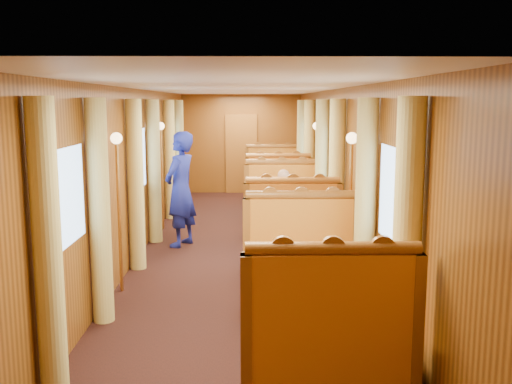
{
  "coord_description": "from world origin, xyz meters",
  "views": [
    {
      "loc": [
        0.15,
        -8.53,
        2.3
      ],
      "look_at": [
        0.27,
        -0.6,
        1.05
      ],
      "focal_mm": 40.0,
      "sensor_mm": 36.0,
      "label": 1
    }
  ],
  "objects_px": {
    "table_far": "(275,193)",
    "rose_vase_far": "(275,168)",
    "teapot_right": "(310,270)",
    "fruit_plate": "(346,276)",
    "banquette_near_aft": "(302,275)",
    "table_mid": "(286,229)",
    "rose_vase_mid": "(289,194)",
    "banquette_near_fwd": "(327,356)",
    "banquette_far_aft": "(273,184)",
    "banquette_mid_aft": "(282,213)",
    "banquette_mid_fwd": "(292,242)",
    "passenger": "(284,198)",
    "steward": "(180,189)",
    "tea_tray": "(304,274)",
    "teapot_back": "(305,265)",
    "banquette_far_fwd": "(278,199)",
    "table_near": "(312,312)",
    "teapot_left": "(296,269)"
  },
  "relations": [
    {
      "from": "fruit_plate",
      "to": "banquette_far_aft",
      "type": "bearing_deg",
      "value": 91.99
    },
    {
      "from": "banquette_far_fwd",
      "to": "passenger",
      "type": "xyz_separation_m",
      "value": [
        -0.0,
        -1.75,
        0.32
      ]
    },
    {
      "from": "banquette_mid_fwd",
      "to": "passenger",
      "type": "bearing_deg",
      "value": 90.0
    },
    {
      "from": "banquette_mid_aft",
      "to": "banquette_far_aft",
      "type": "height_order",
      "value": "same"
    },
    {
      "from": "teapot_right",
      "to": "steward",
      "type": "height_order",
      "value": "steward"
    },
    {
      "from": "banquette_mid_aft",
      "to": "table_far",
      "type": "height_order",
      "value": "banquette_mid_aft"
    },
    {
      "from": "banquette_near_fwd",
      "to": "tea_tray",
      "type": "distance_m",
      "value": 1.04
    },
    {
      "from": "teapot_back",
      "to": "steward",
      "type": "xyz_separation_m",
      "value": [
        -1.6,
        3.94,
        0.11
      ]
    },
    {
      "from": "table_mid",
      "to": "banquette_mid_fwd",
      "type": "bearing_deg",
      "value": -90.0
    },
    {
      "from": "banquette_near_fwd",
      "to": "teapot_left",
      "type": "bearing_deg",
      "value": 100.31
    },
    {
      "from": "banquette_mid_aft",
      "to": "table_far",
      "type": "distance_m",
      "value": 2.49
    },
    {
      "from": "banquette_mid_aft",
      "to": "rose_vase_mid",
      "type": "xyz_separation_m",
      "value": [
        0.03,
        -1.04,
        0.5
      ]
    },
    {
      "from": "banquette_near_aft",
      "to": "rose_vase_mid",
      "type": "relative_size",
      "value": 3.72
    },
    {
      "from": "banquette_near_fwd",
      "to": "banquette_far_aft",
      "type": "distance_m",
      "value": 9.03
    },
    {
      "from": "banquette_near_aft",
      "to": "tea_tray",
      "type": "relative_size",
      "value": 3.94
    },
    {
      "from": "banquette_mid_fwd",
      "to": "rose_vase_far",
      "type": "height_order",
      "value": "banquette_mid_fwd"
    },
    {
      "from": "banquette_mid_fwd",
      "to": "teapot_right",
      "type": "distance_m",
      "value": 2.65
    },
    {
      "from": "banquette_mid_fwd",
      "to": "table_far",
      "type": "height_order",
      "value": "banquette_mid_fwd"
    },
    {
      "from": "table_near",
      "to": "banquette_far_aft",
      "type": "height_order",
      "value": "banquette_far_aft"
    },
    {
      "from": "fruit_plate",
      "to": "banquette_mid_fwd",
      "type": "bearing_deg",
      "value": 96.16
    },
    {
      "from": "tea_tray",
      "to": "fruit_plate",
      "type": "bearing_deg",
      "value": -15.0
    },
    {
      "from": "table_mid",
      "to": "tea_tray",
      "type": "bearing_deg",
      "value": -91.44
    },
    {
      "from": "teapot_right",
      "to": "rose_vase_far",
      "type": "xyz_separation_m",
      "value": [
        0.03,
        7.11,
        0.11
      ]
    },
    {
      "from": "banquette_near_aft",
      "to": "table_mid",
      "type": "height_order",
      "value": "banquette_near_aft"
    },
    {
      "from": "banquette_near_fwd",
      "to": "fruit_plate",
      "type": "xyz_separation_m",
      "value": [
        0.28,
        0.88,
        0.35
      ]
    },
    {
      "from": "banquette_far_aft",
      "to": "teapot_right",
      "type": "relative_size",
      "value": 7.9
    },
    {
      "from": "banquette_mid_aft",
      "to": "rose_vase_mid",
      "type": "bearing_deg",
      "value": -88.22
    },
    {
      "from": "table_far",
      "to": "passenger",
      "type": "xyz_separation_m",
      "value": [
        -0.0,
        -2.76,
        0.37
      ]
    },
    {
      "from": "tea_tray",
      "to": "teapot_left",
      "type": "distance_m",
      "value": 0.13
    },
    {
      "from": "table_far",
      "to": "rose_vase_far",
      "type": "height_order",
      "value": "rose_vase_far"
    },
    {
      "from": "banquette_far_aft",
      "to": "table_mid",
      "type": "bearing_deg",
      "value": -90.0
    },
    {
      "from": "banquette_mid_fwd",
      "to": "tea_tray",
      "type": "distance_m",
      "value": 2.55
    },
    {
      "from": "banquette_far_fwd",
      "to": "table_near",
      "type": "bearing_deg",
      "value": -90.0
    },
    {
      "from": "teapot_left",
      "to": "fruit_plate",
      "type": "xyz_separation_m",
      "value": [
        0.45,
        -0.02,
        -0.06
      ]
    },
    {
      "from": "rose_vase_mid",
      "to": "table_far",
      "type": "bearing_deg",
      "value": 90.52
    },
    {
      "from": "table_near",
      "to": "table_mid",
      "type": "relative_size",
      "value": 1.0
    },
    {
      "from": "rose_vase_mid",
      "to": "rose_vase_far",
      "type": "height_order",
      "value": "same"
    },
    {
      "from": "banquette_near_aft",
      "to": "passenger",
      "type": "relative_size",
      "value": 1.76
    },
    {
      "from": "teapot_right",
      "to": "rose_vase_mid",
      "type": "bearing_deg",
      "value": 64.6
    },
    {
      "from": "teapot_back",
      "to": "passenger",
      "type": "distance_m",
      "value": 4.18
    },
    {
      "from": "tea_tray",
      "to": "rose_vase_far",
      "type": "distance_m",
      "value": 7.01
    },
    {
      "from": "banquette_near_fwd",
      "to": "teapot_right",
      "type": "distance_m",
      "value": 0.97
    },
    {
      "from": "teapot_back",
      "to": "banquette_far_fwd",
      "type": "bearing_deg",
      "value": 78.66
    },
    {
      "from": "banquette_near_fwd",
      "to": "rose_vase_far",
      "type": "relative_size",
      "value": 3.72
    },
    {
      "from": "banquette_near_aft",
      "to": "banquette_far_fwd",
      "type": "relative_size",
      "value": 1.0
    },
    {
      "from": "banquette_mid_aft",
      "to": "table_far",
      "type": "relative_size",
      "value": 1.28
    },
    {
      "from": "table_mid",
      "to": "teapot_left",
      "type": "xyz_separation_m",
      "value": [
        -0.16,
        -3.61,
        0.45
      ]
    },
    {
      "from": "table_near",
      "to": "teapot_left",
      "type": "distance_m",
      "value": 0.49
    },
    {
      "from": "rose_vase_mid",
      "to": "rose_vase_far",
      "type": "distance_m",
      "value": 3.5
    },
    {
      "from": "teapot_right",
      "to": "fruit_plate",
      "type": "xyz_separation_m",
      "value": [
        0.32,
        -0.0,
        -0.05
      ]
    }
  ]
}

